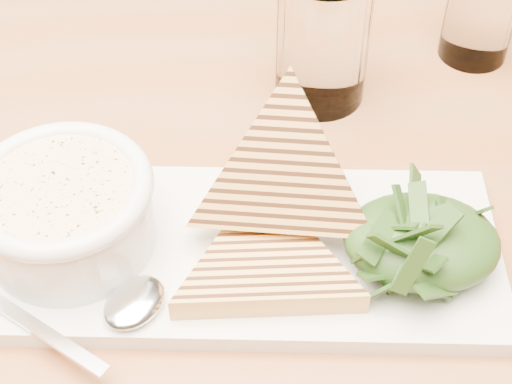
# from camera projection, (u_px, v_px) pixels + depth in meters

# --- Properties ---
(table_top) EXTENTS (1.33, 0.97, 0.04)m
(table_top) POSITION_uv_depth(u_px,v_px,m) (242.00, 296.00, 0.58)
(table_top) COLOR #925C34
(table_top) RESTS_ON ground
(platter) EXTENTS (0.36, 0.17, 0.02)m
(platter) POSITION_uv_depth(u_px,v_px,m) (254.00, 252.00, 0.57)
(platter) COLOR white
(platter) RESTS_ON table_top
(soup_bowl) EXTENTS (0.12, 0.12, 0.05)m
(soup_bowl) POSITION_uv_depth(u_px,v_px,m) (67.00, 218.00, 0.55)
(soup_bowl) COLOR white
(soup_bowl) RESTS_ON platter
(soup) EXTENTS (0.10, 0.10, 0.01)m
(soup) POSITION_uv_depth(u_px,v_px,m) (60.00, 190.00, 0.53)
(soup) COLOR #E5CD89
(soup) RESTS_ON soup_bowl
(bowl_rim) EXTENTS (0.13, 0.13, 0.01)m
(bowl_rim) POSITION_uv_depth(u_px,v_px,m) (59.00, 187.00, 0.53)
(bowl_rim) COLOR white
(bowl_rim) RESTS_ON soup_bowl
(sandwich_flat) EXTENTS (0.17, 0.17, 0.02)m
(sandwich_flat) POSITION_uv_depth(u_px,v_px,m) (266.00, 263.00, 0.54)
(sandwich_flat) COLOR #DA9F4D
(sandwich_flat) RESTS_ON platter
(sandwich_lean) EXTENTS (0.16, 0.16, 0.17)m
(sandwich_lean) POSITION_uv_depth(u_px,v_px,m) (284.00, 177.00, 0.54)
(sandwich_lean) COLOR #DA9F4D
(sandwich_lean) RESTS_ON sandwich_flat
(salad_base) EXTENTS (0.11, 0.09, 0.04)m
(salad_base) POSITION_uv_depth(u_px,v_px,m) (422.00, 241.00, 0.54)
(salad_base) COLOR black
(salad_base) RESTS_ON platter
(arugula_pile) EXTENTS (0.11, 0.10, 0.05)m
(arugula_pile) POSITION_uv_depth(u_px,v_px,m) (423.00, 236.00, 0.53)
(arugula_pile) COLOR #31511E
(arugula_pile) RESTS_ON platter
(spoon_bowl) EXTENTS (0.06, 0.06, 0.01)m
(spoon_bowl) POSITION_uv_depth(u_px,v_px,m) (134.00, 303.00, 0.52)
(spoon_bowl) COLOR silver
(spoon_bowl) RESTS_ON platter
(spoon_handle) EXTENTS (0.11, 0.07, 0.00)m
(spoon_handle) POSITION_uv_depth(u_px,v_px,m) (35.00, 327.00, 0.51)
(spoon_handle) COLOR silver
(spoon_handle) RESTS_ON platter
(glass_near) EXTENTS (0.08, 0.08, 0.12)m
(glass_near) POSITION_uv_depth(u_px,v_px,m) (323.00, 38.00, 0.66)
(glass_near) COLOR white
(glass_near) RESTS_ON table_top
(glass_far) EXTENTS (0.06, 0.06, 0.10)m
(glass_far) POSITION_uv_depth(u_px,v_px,m) (482.00, 10.00, 0.71)
(glass_far) COLOR white
(glass_far) RESTS_ON table_top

